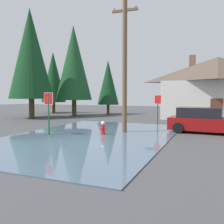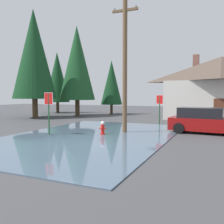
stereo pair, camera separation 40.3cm
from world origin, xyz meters
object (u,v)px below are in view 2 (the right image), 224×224
pine_tree_tall_left (34,54)px  pine_tree_short_left (77,63)px  fire_hydrant (103,128)px  pine_tree_mid_left (57,77)px  stop_sign_near (49,105)px  pine_tree_far_center (112,83)px  utility_pole (125,65)px  stop_sign_far (160,104)px  house (221,87)px  parked_car (205,121)px

pine_tree_tall_left → pine_tree_short_left: (2.57, 3.90, -0.57)m
fire_hydrant → pine_tree_tall_left: pine_tree_tall_left is taller
pine_tree_tall_left → pine_tree_mid_left: size_ratio=1.39×
pine_tree_mid_left → stop_sign_near: bearing=-55.5°
stop_sign_near → pine_tree_far_center: size_ratio=0.38×
fire_hydrant → utility_pole: (0.86, 1.32, 3.74)m
pine_tree_tall_left → pine_tree_mid_left: (-2.18, 6.78, -1.79)m
fire_hydrant → pine_tree_far_center: (-5.86, 14.54, 3.39)m
stop_sign_near → pine_tree_mid_left: 18.45m
pine_tree_far_center → stop_sign_far: bearing=-46.5°
utility_pole → pine_tree_mid_left: bearing=138.4°
house → pine_tree_short_left: bearing=-170.4°
house → parked_car: 10.56m
pine_tree_tall_left → pine_tree_mid_left: pine_tree_tall_left is taller
utility_pole → house: size_ratio=0.75×
pine_tree_mid_left → parked_car: bearing=-30.0°
pine_tree_mid_left → pine_tree_short_left: bearing=-31.2°
utility_pole → pine_tree_mid_left: size_ratio=1.02×
pine_tree_tall_left → pine_tree_far_center: size_ratio=1.68×
pine_tree_far_center → house: bearing=-5.9°
fire_hydrant → parked_car: bearing=29.7°
parked_car → pine_tree_tall_left: (-16.29, 3.91, 5.61)m
house → parked_car: (-0.83, -10.26, -2.36)m
parked_car → pine_tree_mid_left: pine_tree_mid_left is taller
parked_car → pine_tree_short_left: bearing=150.4°
parked_car → pine_tree_far_center: 16.34m
stop_sign_far → pine_tree_short_left: size_ratio=0.23×
stop_sign_far → pine_tree_far_center: (-7.69, 8.12, 2.14)m
utility_pole → house: 13.15m
utility_pole → pine_tree_short_left: pine_tree_short_left is taller
stop_sign_far → pine_tree_short_left: bearing=156.6°
stop_sign_near → utility_pole: 5.09m
stop_sign_near → house: bearing=58.4°
stop_sign_far → house: house is taller
pine_tree_mid_left → pine_tree_short_left: size_ratio=0.79×
pine_tree_far_center → stop_sign_near: bearing=-79.0°
stop_sign_far → fire_hydrant: bearing=-106.0°
fire_hydrant → house: (6.18, 13.30, 2.71)m
stop_sign_far → pine_tree_mid_left: size_ratio=0.30×
fire_hydrant → pine_tree_tall_left: bearing=147.6°
stop_sign_far → pine_tree_tall_left: 13.63m
parked_car → pine_tree_mid_left: 21.68m
fire_hydrant → stop_sign_near: bearing=-155.2°
pine_tree_mid_left → pine_tree_short_left: pine_tree_short_left is taller
parked_car → pine_tree_short_left: size_ratio=0.44×
stop_sign_far → parked_car: bearing=-43.9°
pine_tree_tall_left → pine_tree_short_left: 4.70m
utility_pole → pine_tree_far_center: bearing=116.9°
stop_sign_far → pine_tree_far_center: pine_tree_far_center is taller
utility_pole → pine_tree_far_center: 14.83m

